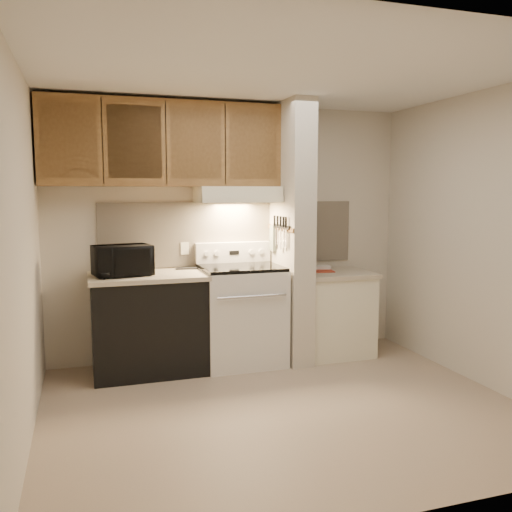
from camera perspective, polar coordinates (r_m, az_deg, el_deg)
name	(u,v)px	position (r m, az deg, el deg)	size (l,w,h in m)	color
floor	(284,407)	(4.33, 2.91, -15.62)	(3.60, 3.60, 0.00)	tan
ceiling	(286,72)	(4.09, 3.14, 18.73)	(3.60, 3.60, 0.00)	white
wall_back	(231,232)	(5.45, -2.61, 2.56)	(3.60, 0.02, 2.50)	beige
wall_left	(22,255)	(3.78, -23.38, 0.12)	(0.02, 3.00, 2.50)	beige
wall_right	(484,240)	(4.96, 22.85, 1.61)	(0.02, 3.00, 2.50)	beige
backsplash	(232,233)	(5.44, -2.58, 2.39)	(2.60, 0.02, 0.63)	beige
range_body	(241,316)	(5.24, -1.56, -6.36)	(0.76, 0.65, 0.92)	silver
oven_window	(251,320)	(4.94, -0.52, -6.70)	(0.50, 0.01, 0.30)	black
oven_handle	(252,296)	(4.85, -0.39, -4.28)	(0.02, 0.02, 0.65)	silver
cooktop	(241,267)	(5.15, -1.58, -1.21)	(0.74, 0.64, 0.03)	black
range_backguard	(233,252)	(5.41, -2.43, 0.40)	(0.76, 0.08, 0.20)	silver
range_display	(234,253)	(5.37, -2.31, 0.35)	(0.10, 0.01, 0.04)	black
range_knob_left_outer	(207,254)	(5.30, -5.22, 0.25)	(0.05, 0.05, 0.02)	silver
range_knob_left_inner	(217,253)	(5.32, -4.17, 0.28)	(0.05, 0.05, 0.02)	silver
range_knob_right_inner	(252,252)	(5.42, -0.47, 0.42)	(0.05, 0.05, 0.02)	silver
range_knob_right_outer	(261,252)	(5.45, 0.53, 0.45)	(0.05, 0.05, 0.02)	silver
dishwasher_front	(149,325)	(5.09, -11.23, -7.18)	(1.00, 0.63, 0.87)	black
left_countertop	(148,276)	(5.00, -11.35, -2.11)	(1.04, 0.67, 0.04)	#BEB095
spoon_rest	(187,268)	(5.25, -7.26, -1.31)	(0.22, 0.07, 0.01)	black
teal_jar	(108,272)	(4.86, -15.34, -1.59)	(0.10, 0.10, 0.11)	#2F6559
outlet	(185,248)	(5.33, -7.51, 0.80)	(0.08, 0.01, 0.12)	#F1EBCB
microwave	(122,261)	(4.94, -13.90, -0.47)	(0.49, 0.33, 0.27)	black
partition_pillar	(291,233)	(5.28, 3.75, 2.41)	(0.22, 0.70, 2.50)	beige
pillar_trim	(280,228)	(5.23, 2.57, 2.93)	(0.01, 0.70, 0.04)	brown
knife_strip	(282,227)	(5.18, 2.70, 3.12)	(0.02, 0.42, 0.04)	black
knife_blade_a	(286,238)	(5.05, 3.16, 1.88)	(0.01, 0.04, 0.16)	silver
knife_handle_a	(286,222)	(5.04, 3.16, 3.58)	(0.02, 0.02, 0.10)	black
knife_blade_b	(284,239)	(5.10, 2.94, 1.81)	(0.01, 0.04, 0.18)	silver
knife_handle_b	(283,222)	(5.10, 2.90, 3.62)	(0.02, 0.02, 0.10)	black
knife_blade_c	(281,239)	(5.18, 2.61, 1.78)	(0.01, 0.04, 0.20)	silver
knife_handle_c	(281,221)	(5.17, 2.61, 3.66)	(0.02, 0.02, 0.10)	black
knife_blade_d	(278,236)	(5.25, 2.31, 2.07)	(0.01, 0.04, 0.16)	silver
knife_handle_d	(278,221)	(5.25, 2.29, 3.71)	(0.02, 0.02, 0.10)	black
knife_blade_e	(275,237)	(5.32, 2.03, 2.03)	(0.01, 0.04, 0.18)	silver
knife_handle_e	(275,220)	(5.33, 1.96, 3.76)	(0.02, 0.02, 0.10)	black
oven_mitt	(273,238)	(5.40, 1.78, 1.90)	(0.03, 0.10, 0.25)	gray
right_cab_base	(333,315)	(5.59, 8.10, -6.16)	(0.70, 0.60, 0.81)	#F1EBCB
right_countertop	(334,274)	(5.51, 8.17, -1.85)	(0.74, 0.64, 0.04)	#BEB095
red_folder	(321,270)	(5.56, 6.84, -1.50)	(0.22, 0.29, 0.01)	#A53723
white_box	(322,268)	(5.63, 7.00, -1.23)	(0.16, 0.11, 0.04)	white
range_hood	(237,194)	(5.22, -1.99, 6.50)	(0.78, 0.44, 0.15)	#F1EBCB
hood_lip	(243,199)	(5.02, -1.33, 5.97)	(0.78, 0.04, 0.06)	#F1EBCB
upper_cabinets	(163,144)	(5.14, -9.73, 11.53)	(2.18, 0.33, 0.77)	brown
cab_door_a	(69,140)	(4.93, -19.10, 11.47)	(0.46, 0.01, 0.63)	brown
cab_gap_a	(102,141)	(4.93, -15.87, 11.58)	(0.01, 0.01, 0.73)	black
cab_door_b	(135,142)	(4.95, -12.65, 11.65)	(0.46, 0.01, 0.63)	brown
cab_gap_b	(166,143)	(4.98, -9.46, 11.69)	(0.01, 0.01, 0.73)	black
cab_door_c	(196,143)	(5.03, -6.32, 11.69)	(0.46, 0.01, 0.63)	brown
cab_gap_c	(225,144)	(5.09, -3.25, 11.66)	(0.01, 0.01, 0.73)	black
cab_door_d	(253,145)	(5.17, -0.27, 11.60)	(0.46, 0.01, 0.63)	brown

